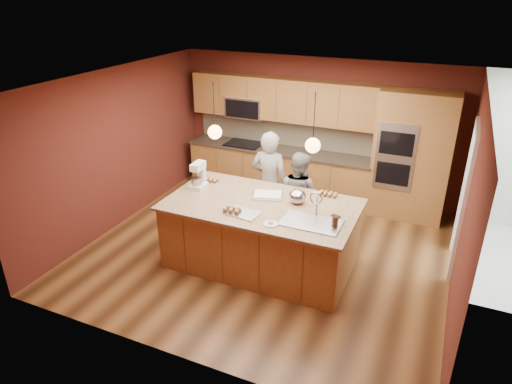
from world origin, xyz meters
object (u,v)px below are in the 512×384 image
at_px(mixing_bowl, 297,197).
at_px(person_right, 298,195).
at_px(island, 262,234).
at_px(stand_mixer, 198,177).
at_px(person_left, 270,183).

bearing_deg(mixing_bowl, person_right, 107.19).
bearing_deg(island, stand_mixer, 173.19).
relative_size(person_left, person_right, 1.19).
height_order(person_left, stand_mixer, person_left).
height_order(island, stand_mixer, stand_mixer).
relative_size(island, person_left, 1.56).
height_order(person_left, person_right, person_left).
bearing_deg(mixing_bowl, stand_mixer, -176.75).
distance_m(person_right, mixing_bowl, 0.92).
bearing_deg(person_left, mixing_bowl, 133.98).
bearing_deg(stand_mixer, island, -8.72).
xyz_separation_m(person_left, mixing_bowl, (0.76, -0.80, 0.23)).
distance_m(island, stand_mixer, 1.33).
xyz_separation_m(stand_mixer, mixing_bowl, (1.59, 0.09, -0.07)).
relative_size(stand_mixer, mixing_bowl, 1.61).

